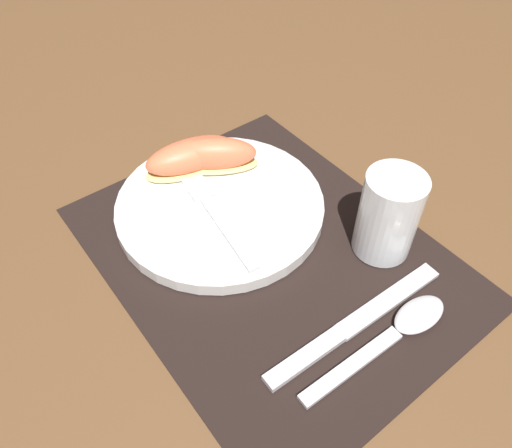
{
  "coord_description": "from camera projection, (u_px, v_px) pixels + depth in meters",
  "views": [
    {
      "loc": [
        0.27,
        -0.23,
        0.43
      ],
      "look_at": [
        -0.03,
        0.0,
        0.02
      ],
      "focal_mm": 35.0,
      "sensor_mm": 36.0,
      "label": 1
    }
  ],
  "objects": [
    {
      "name": "juice_glass",
      "position": [
        387.0,
        219.0,
        0.53
      ],
      "size": [
        0.06,
        0.06,
        0.1
      ],
      "color": "silver",
      "rests_on": "placemat"
    },
    {
      "name": "plate",
      "position": [
        220.0,
        206.0,
        0.6
      ],
      "size": [
        0.25,
        0.25,
        0.02
      ],
      "color": "white",
      "rests_on": "placemat"
    },
    {
      "name": "fork",
      "position": [
        208.0,
        203.0,
        0.58
      ],
      "size": [
        0.2,
        0.05,
        0.0
      ],
      "color": "silver",
      "rests_on": "plate"
    },
    {
      "name": "knife",
      "position": [
        352.0,
        325.0,
        0.49
      ],
      "size": [
        0.02,
        0.22,
        0.01
      ],
      "color": "silver",
      "rests_on": "placemat"
    },
    {
      "name": "spoon",
      "position": [
        402.0,
        328.0,
        0.49
      ],
      "size": [
        0.04,
        0.18,
        0.01
      ],
      "color": "silver",
      "rests_on": "placemat"
    },
    {
      "name": "citrus_wedge_0",
      "position": [
        213.0,
        156.0,
        0.62
      ],
      "size": [
        0.1,
        0.12,
        0.04
      ],
      "color": "#F4DB84",
      "rests_on": "plate"
    },
    {
      "name": "ground_plane",
      "position": [
        270.0,
        254.0,
        0.56
      ],
      "size": [
        3.0,
        3.0,
        0.0
      ],
      "primitive_type": "plane",
      "color": "brown"
    },
    {
      "name": "placemat",
      "position": [
        270.0,
        253.0,
        0.56
      ],
      "size": [
        0.42,
        0.33,
        0.0
      ],
      "color": "black",
      "rests_on": "ground_plane"
    },
    {
      "name": "citrus_wedge_1",
      "position": [
        190.0,
        158.0,
        0.62
      ],
      "size": [
        0.07,
        0.13,
        0.04
      ],
      "color": "#F4DB84",
      "rests_on": "plate"
    }
  ]
}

